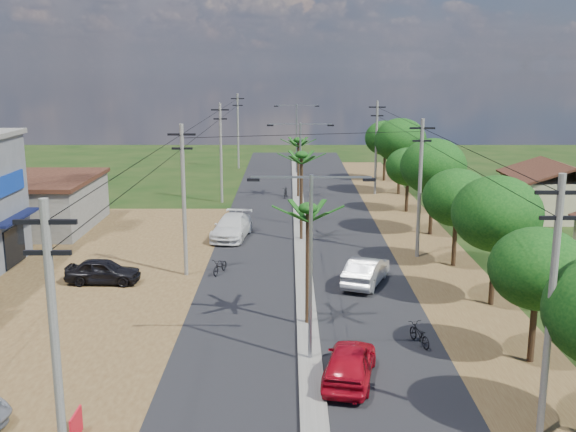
# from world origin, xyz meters

# --- Properties ---
(ground) EXTENTS (160.00, 160.00, 0.00)m
(ground) POSITION_xyz_m (0.00, 0.00, 0.00)
(ground) COLOR black
(ground) RESTS_ON ground
(road) EXTENTS (12.00, 110.00, 0.04)m
(road) POSITION_xyz_m (0.00, 15.00, 0.02)
(road) COLOR black
(road) RESTS_ON ground
(median) EXTENTS (1.00, 90.00, 0.18)m
(median) POSITION_xyz_m (0.00, 18.00, 0.09)
(median) COLOR #605E56
(median) RESTS_ON ground
(dirt_lot_west) EXTENTS (18.00, 46.00, 0.04)m
(dirt_lot_west) POSITION_xyz_m (-15.00, 8.00, 0.02)
(dirt_lot_west) COLOR #4F351B
(dirt_lot_west) RESTS_ON ground
(dirt_shoulder_east) EXTENTS (5.00, 90.00, 0.03)m
(dirt_shoulder_east) POSITION_xyz_m (8.50, 15.00, 0.01)
(dirt_shoulder_east) COLOR #4F351B
(dirt_shoulder_east) RESTS_ON ground
(low_shed) EXTENTS (10.40, 10.40, 3.95)m
(low_shed) POSITION_xyz_m (-21.00, 24.00, 1.97)
(low_shed) COLOR #605E56
(low_shed) RESTS_ON ground
(house_east_far) EXTENTS (7.60, 7.50, 4.60)m
(house_east_far) POSITION_xyz_m (21.00, 28.00, 2.39)
(house_east_far) COLOR tan
(house_east_far) RESTS_ON ground
(tree_east_b) EXTENTS (4.00, 4.00, 5.83)m
(tree_east_b) POSITION_xyz_m (9.30, 0.00, 4.11)
(tree_east_b) COLOR black
(tree_east_b) RESTS_ON ground
(tree_east_c) EXTENTS (4.60, 4.60, 6.83)m
(tree_east_c) POSITION_xyz_m (9.70, 7.00, 4.86)
(tree_east_c) COLOR black
(tree_east_c) RESTS_ON ground
(tree_east_d) EXTENTS (4.20, 4.20, 6.13)m
(tree_east_d) POSITION_xyz_m (9.40, 14.00, 4.34)
(tree_east_d) COLOR black
(tree_east_d) RESTS_ON ground
(tree_east_e) EXTENTS (4.80, 4.80, 7.14)m
(tree_east_e) POSITION_xyz_m (9.60, 22.00, 5.09)
(tree_east_e) COLOR black
(tree_east_e) RESTS_ON ground
(tree_east_f) EXTENTS (3.80, 3.80, 5.52)m
(tree_east_f) POSITION_xyz_m (9.20, 30.00, 3.89)
(tree_east_f) COLOR black
(tree_east_f) RESTS_ON ground
(tree_east_g) EXTENTS (5.00, 5.00, 7.38)m
(tree_east_g) POSITION_xyz_m (9.80, 38.00, 5.24)
(tree_east_g) COLOR black
(tree_east_g) RESTS_ON ground
(tree_east_h) EXTENTS (4.40, 4.40, 6.52)m
(tree_east_h) POSITION_xyz_m (9.50, 46.00, 4.64)
(tree_east_h) COLOR black
(tree_east_h) RESTS_ON ground
(palm_median_near) EXTENTS (2.00, 2.00, 6.15)m
(palm_median_near) POSITION_xyz_m (0.00, 4.00, 5.54)
(palm_median_near) COLOR black
(palm_median_near) RESTS_ON ground
(palm_median_mid) EXTENTS (2.00, 2.00, 6.55)m
(palm_median_mid) POSITION_xyz_m (0.00, 20.00, 5.90)
(palm_median_mid) COLOR black
(palm_median_mid) RESTS_ON ground
(palm_median_far) EXTENTS (2.00, 2.00, 5.85)m
(palm_median_far) POSITION_xyz_m (0.00, 36.00, 5.26)
(palm_median_far) COLOR black
(palm_median_far) RESTS_ON ground
(streetlight_near) EXTENTS (5.10, 0.18, 8.00)m
(streetlight_near) POSITION_xyz_m (0.00, 0.00, 4.79)
(streetlight_near) COLOR gray
(streetlight_near) RESTS_ON ground
(streetlight_mid) EXTENTS (5.10, 0.18, 8.00)m
(streetlight_mid) POSITION_xyz_m (0.00, 25.00, 4.79)
(streetlight_mid) COLOR gray
(streetlight_mid) RESTS_ON ground
(streetlight_far) EXTENTS (5.10, 0.18, 8.00)m
(streetlight_far) POSITION_xyz_m (0.00, 50.00, 4.79)
(streetlight_far) COLOR gray
(streetlight_far) RESTS_ON ground
(utility_pole_w_a) EXTENTS (1.60, 0.24, 9.00)m
(utility_pole_w_a) POSITION_xyz_m (-7.00, -10.00, 4.76)
(utility_pole_w_a) COLOR #605E56
(utility_pole_w_a) RESTS_ON ground
(utility_pole_w_b) EXTENTS (1.60, 0.24, 9.00)m
(utility_pole_w_b) POSITION_xyz_m (-7.00, 12.00, 4.76)
(utility_pole_w_b) COLOR #605E56
(utility_pole_w_b) RESTS_ON ground
(utility_pole_w_c) EXTENTS (1.60, 0.24, 9.00)m
(utility_pole_w_c) POSITION_xyz_m (-7.00, 34.00, 4.76)
(utility_pole_w_c) COLOR #605E56
(utility_pole_w_c) RESTS_ON ground
(utility_pole_w_d) EXTENTS (1.60, 0.24, 9.00)m
(utility_pole_w_d) POSITION_xyz_m (-7.00, 55.00, 4.76)
(utility_pole_w_d) COLOR #605E56
(utility_pole_w_d) RESTS_ON ground
(utility_pole_e_a) EXTENTS (1.60, 0.24, 9.00)m
(utility_pole_e_a) POSITION_xyz_m (7.50, -6.00, 4.76)
(utility_pole_e_a) COLOR #605E56
(utility_pole_e_a) RESTS_ON ground
(utility_pole_e_b) EXTENTS (1.60, 0.24, 9.00)m
(utility_pole_e_b) POSITION_xyz_m (7.50, 16.00, 4.76)
(utility_pole_e_b) COLOR #605E56
(utility_pole_e_b) RESTS_ON ground
(utility_pole_e_c) EXTENTS (1.60, 0.24, 9.00)m
(utility_pole_e_c) POSITION_xyz_m (7.50, 38.00, 4.76)
(utility_pole_e_c) COLOR #605E56
(utility_pole_e_c) RESTS_ON ground
(car_red_near) EXTENTS (2.75, 4.87, 1.56)m
(car_red_near) POSITION_xyz_m (1.50, -1.84, 0.78)
(car_red_near) COLOR maroon
(car_red_near) RESTS_ON ground
(car_silver_mid) EXTENTS (3.27, 5.08, 1.58)m
(car_silver_mid) POSITION_xyz_m (3.51, 10.26, 0.79)
(car_silver_mid) COLOR #919398
(car_silver_mid) RESTS_ON ground
(car_white_far) EXTENTS (3.04, 5.88, 1.63)m
(car_white_far) POSITION_xyz_m (-5.00, 20.87, 0.82)
(car_white_far) COLOR silver
(car_white_far) RESTS_ON ground
(car_parked_dark) EXTENTS (4.29, 1.90, 1.44)m
(car_parked_dark) POSITION_xyz_m (-11.52, 10.46, 0.72)
(car_parked_dark) COLOR black
(car_parked_dark) RESTS_ON ground
(moto_rider_east) EXTENTS (1.13, 1.91, 0.95)m
(moto_rider_east) POSITION_xyz_m (4.94, 1.76, 0.48)
(moto_rider_east) COLOR black
(moto_rider_east) RESTS_ON ground
(moto_rider_west_a) EXTENTS (1.18, 1.94, 0.96)m
(moto_rider_west_a) POSITION_xyz_m (-5.00, 12.26, 0.48)
(moto_rider_west_a) COLOR black
(moto_rider_west_a) RESTS_ON ground
(moto_rider_west_b) EXTENTS (0.71, 1.74, 1.02)m
(moto_rider_west_b) POSITION_xyz_m (-1.20, 36.07, 0.51)
(moto_rider_west_b) COLOR black
(moto_rider_west_b) RESTS_ON ground
(roadside_sign) EXTENTS (0.08, 1.13, 0.94)m
(roadside_sign) POSITION_xyz_m (-8.00, -6.00, 0.47)
(roadside_sign) COLOR red
(roadside_sign) RESTS_ON ground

